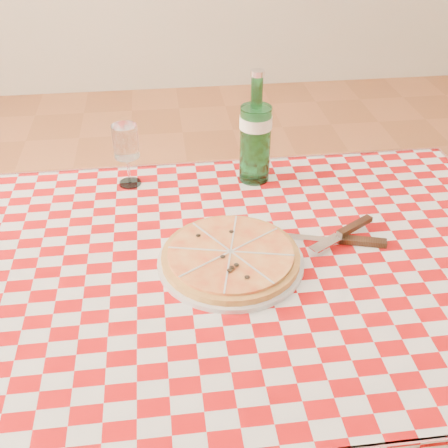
% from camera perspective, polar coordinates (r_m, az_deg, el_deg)
% --- Properties ---
extents(dining_table, '(1.20, 0.80, 0.75)m').
position_cam_1_polar(dining_table, '(1.24, 1.27, -7.53)').
color(dining_table, brown).
rests_on(dining_table, ground).
extents(tablecloth, '(1.30, 0.90, 0.01)m').
position_cam_1_polar(tablecloth, '(1.18, 1.33, -4.13)').
color(tablecloth, '#A90A0B').
rests_on(tablecloth, dining_table).
extents(pizza_plate, '(0.37, 0.37, 0.04)m').
position_cam_1_polar(pizza_plate, '(1.16, 0.68, -3.27)').
color(pizza_plate, '#C58241').
rests_on(pizza_plate, tablecloth).
extents(water_bottle, '(0.09, 0.09, 0.29)m').
position_cam_1_polar(water_bottle, '(1.41, 3.23, 9.75)').
color(water_bottle, '#186129').
rests_on(water_bottle, tablecloth).
extents(wine_glass, '(0.07, 0.07, 0.16)m').
position_cam_1_polar(wine_glass, '(1.43, -9.82, 6.87)').
color(wine_glass, white).
rests_on(wine_glass, tablecloth).
extents(cutlery, '(0.30, 0.27, 0.03)m').
position_cam_1_polar(cutlery, '(1.25, 11.59, -1.27)').
color(cutlery, silver).
rests_on(cutlery, tablecloth).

